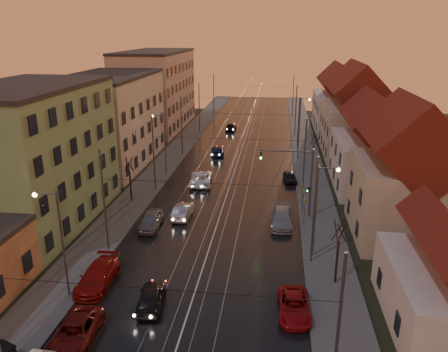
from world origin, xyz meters
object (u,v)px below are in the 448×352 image
at_px(parked_left_1, 75,333).
at_px(street_lamp_1, 320,203).
at_px(traffic_light_mast, 301,174).
at_px(driving_car_0, 151,297).
at_px(driving_car_3, 218,151).
at_px(street_lamp_0, 57,234).
at_px(parked_right_2, 290,177).
at_px(street_lamp_3, 301,117).
at_px(parked_right_1, 282,218).
at_px(street_lamp_2, 162,138).
at_px(parked_right_0, 294,306).
at_px(driving_car_1, 183,211).
at_px(driving_car_2, 201,178).
at_px(parked_left_2, 97,276).
at_px(driving_car_4, 231,127).
at_px(parked_left_3, 151,220).

bearing_deg(parked_left_1, street_lamp_1, 35.77).
height_order(street_lamp_1, traffic_light_mast, street_lamp_1).
distance_m(street_lamp_1, driving_car_0, 15.05).
height_order(driving_car_0, driving_car_3, driving_car_0).
distance_m(street_lamp_0, parked_right_2, 31.67).
relative_size(street_lamp_3, driving_car_3, 1.69).
height_order(driving_car_3, parked_right_1, parked_right_1).
relative_size(street_lamp_0, street_lamp_3, 1.00).
height_order(street_lamp_2, driving_car_3, street_lamp_2).
bearing_deg(street_lamp_1, traffic_light_mast, 97.91).
height_order(driving_car_0, parked_left_1, driving_car_0).
bearing_deg(street_lamp_3, parked_right_0, -92.69).
bearing_deg(traffic_light_mast, driving_car_1, -172.70).
distance_m(street_lamp_0, driving_car_2, 25.61).
height_order(street_lamp_3, parked_left_2, street_lamp_3).
height_order(street_lamp_0, driving_car_1, street_lamp_0).
distance_m(street_lamp_2, parked_right_0, 32.66).
height_order(street_lamp_0, driving_car_4, street_lamp_0).
relative_size(street_lamp_0, traffic_light_mast, 1.11).
distance_m(street_lamp_0, traffic_light_mast, 23.42).
relative_size(driving_car_0, driving_car_1, 0.97).
relative_size(driving_car_1, parked_right_0, 0.96).
distance_m(traffic_light_mast, parked_left_1, 25.27).
xyz_separation_m(street_lamp_1, parked_left_1, (-15.30, -12.54, -4.19)).
height_order(traffic_light_mast, parked_left_3, traffic_light_mast).
distance_m(driving_car_4, parked_right_0, 55.91).
height_order(driving_car_4, parked_right_0, driving_car_4).
bearing_deg(street_lamp_3, parked_left_1, -107.50).
bearing_deg(driving_car_0, traffic_light_mast, -130.21).
bearing_deg(parked_left_3, street_lamp_0, -105.98).
xyz_separation_m(traffic_light_mast, driving_car_4, (-11.11, 38.91, -3.86)).
bearing_deg(street_lamp_0, parked_left_3, 76.20).
height_order(driving_car_1, parked_right_1, parked_right_1).
distance_m(street_lamp_1, driving_car_4, 48.64).
xyz_separation_m(street_lamp_3, traffic_light_mast, (-1.11, -28.00, -0.29)).
relative_size(street_lamp_0, driving_car_1, 1.85).
xyz_separation_m(driving_car_1, parked_left_1, (-2.56, -19.05, -0.01)).
relative_size(parked_left_2, parked_right_1, 1.03).
distance_m(street_lamp_0, driving_car_4, 55.38).
xyz_separation_m(driving_car_3, parked_right_2, (10.59, -11.16, -0.06)).
height_order(driving_car_0, driving_car_4, driving_car_4).
relative_size(street_lamp_0, driving_car_0, 1.90).
relative_size(street_lamp_2, parked_right_2, 2.19).
bearing_deg(parked_right_2, street_lamp_1, -91.56).
height_order(street_lamp_2, street_lamp_3, same).
bearing_deg(driving_car_1, driving_car_4, -90.31).
relative_size(driving_car_1, parked_left_3, 0.97).
height_order(driving_car_1, parked_left_1, driving_car_1).
xyz_separation_m(parked_left_1, parked_right_0, (13.23, 4.46, -0.07)).
bearing_deg(parked_right_0, street_lamp_2, 117.98).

